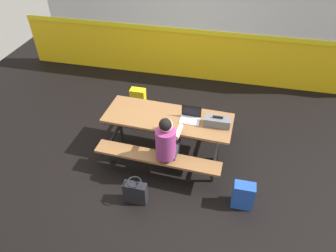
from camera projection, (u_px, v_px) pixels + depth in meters
ground_plane at (166, 150)px, 5.50m from camera, size 10.00×10.00×0.02m
accent_backdrop at (193, 26)px, 6.69m from camera, size 8.00×0.14×2.60m
picnic_table_main at (168, 125)px, 5.12m from camera, size 2.12×1.64×0.74m
student_nearer at (167, 142)px, 4.60m from camera, size 0.37×0.53×1.21m
laptop_silver at (190, 117)px, 4.94m from camera, size 0.33×0.23×0.22m
toolbox_grey at (217, 122)px, 4.81m from camera, size 0.40×0.18×0.18m
backpack_dark at (138, 99)px, 6.36m from camera, size 0.30×0.22×0.44m
tote_bag_bright at (135, 192)px, 4.52m from camera, size 0.34×0.21×0.43m
satchel_spare at (243, 195)px, 4.45m from camera, size 0.30×0.22×0.44m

